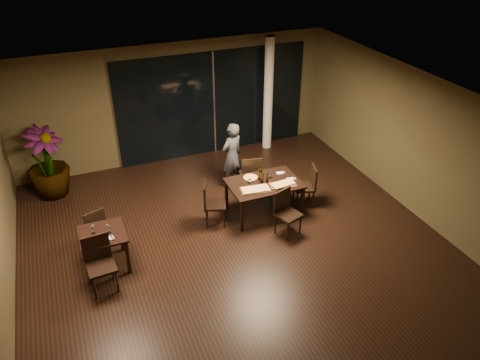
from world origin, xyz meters
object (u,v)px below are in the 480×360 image
at_px(chair_side_far, 94,226).
at_px(diner, 232,156).
at_px(side_table, 103,239).
at_px(chair_main_near, 286,210).
at_px(potted_plant, 47,163).
at_px(bottle_b, 267,177).
at_px(chair_main_left, 211,201).
at_px(bottle_c, 260,172).
at_px(chair_side_near, 99,260).
at_px(chair_main_right, 308,184).
at_px(chair_main_far, 251,174).
at_px(bottle_a, 262,176).
at_px(main_table, 264,186).

bearing_deg(chair_side_far, diner, 179.93).
xyz_separation_m(side_table, chair_main_near, (3.51, -0.28, -0.10)).
relative_size(potted_plant, bottle_b, 6.50).
relative_size(chair_main_left, bottle_c, 2.71).
height_order(chair_main_left, bottle_c, bottle_c).
bearing_deg(potted_plant, chair_side_near, -79.53).
relative_size(chair_main_right, diner, 0.58).
distance_m(chair_main_far, chair_side_near, 3.95).
height_order(chair_main_near, diner, diner).
relative_size(chair_main_near, bottle_a, 2.87).
bearing_deg(chair_main_right, potted_plant, -99.02).
bearing_deg(bottle_a, main_table, -12.21).
relative_size(chair_main_right, chair_side_near, 0.93).
bearing_deg(chair_main_far, diner, -52.48).
height_order(bottle_a, bottle_b, bottle_a).
relative_size(chair_main_right, bottle_a, 2.86).
distance_m(chair_main_left, diner, 1.56).
height_order(diner, bottle_c, diner).
height_order(chair_main_far, bottle_b, chair_main_far).
relative_size(side_table, chair_main_near, 0.85).
bearing_deg(chair_main_near, bottle_c, 80.11).
bearing_deg(chair_side_far, chair_side_near, 68.55).
bearing_deg(bottle_b, chair_main_right, -3.45).
bearing_deg(side_table, chair_main_far, 19.79).
bearing_deg(chair_main_left, bottle_b, -73.98).
xyz_separation_m(chair_main_right, potted_plant, (-5.21, 2.55, 0.30)).
xyz_separation_m(chair_main_right, chair_side_near, (-4.57, -0.92, 0.04)).
relative_size(chair_side_near, bottle_b, 4.01).
bearing_deg(potted_plant, main_table, -30.68).
height_order(side_table, chair_side_far, chair_side_far).
height_order(chair_main_right, bottle_c, bottle_c).
xyz_separation_m(chair_main_far, chair_side_near, (-3.56, -1.72, 0.00)).
distance_m(chair_main_far, bottle_a, 0.80).
bearing_deg(main_table, bottle_b, -12.08).
relative_size(chair_main_far, bottle_c, 2.87).
bearing_deg(bottle_c, main_table, -77.31).
distance_m(chair_side_near, bottle_b, 3.74).
height_order(chair_main_right, potted_plant, potted_plant).
height_order(chair_main_right, diner, diner).
xyz_separation_m(chair_main_left, potted_plant, (-3.01, 2.42, 0.29)).
bearing_deg(potted_plant, bottle_c, -29.40).
distance_m(main_table, diner, 1.30).
bearing_deg(bottle_b, chair_side_far, 177.90).
height_order(main_table, side_table, same).
bearing_deg(chair_side_near, bottle_b, 10.76).
relative_size(chair_main_far, chair_main_right, 1.08).
xyz_separation_m(main_table, chair_side_near, (-3.54, -0.99, -0.11)).
xyz_separation_m(main_table, potted_plant, (-4.18, 2.48, 0.14)).
height_order(chair_main_near, potted_plant, potted_plant).
relative_size(main_table, potted_plant, 0.91).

